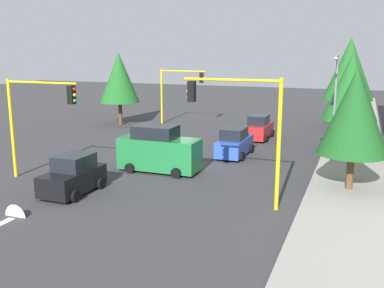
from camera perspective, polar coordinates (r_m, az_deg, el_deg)
ground_plane at (r=28.48m, az=-2.00°, el=-2.55°), size 120.00×120.00×0.00m
sidewalk_kerb at (r=31.17m, az=19.90°, el=-1.85°), size 80.00×4.00×0.15m
lane_arrow_near at (r=20.83m, az=-22.68°, el=-9.08°), size 2.40×1.10×1.10m
traffic_signal_near_left at (r=20.22m, az=6.29°, el=3.56°), size 0.36×4.59×5.99m
traffic_signal_near_right at (r=25.63m, az=-19.31°, el=4.16°), size 0.36×4.59×5.59m
traffic_signal_far_right at (r=42.78m, az=-1.65°, el=7.49°), size 0.36×4.59×5.29m
street_lamp_curbside at (r=29.14m, az=17.86°, el=5.91°), size 2.15×0.28×7.00m
tree_roadside_far at (r=43.40m, az=19.55°, el=9.06°), size 4.50×4.50×8.24m
tree_opposite_side at (r=43.33m, az=-9.33°, el=8.39°), size 3.78×3.78×6.89m
tree_roadside_near at (r=23.54m, az=20.14°, el=3.89°), size 3.48×3.48×6.33m
tree_roadside_mid at (r=33.45m, az=19.73°, el=6.93°), size 3.84×3.84×7.01m
delivery_van_green at (r=26.51m, az=-4.26°, el=-0.83°), size 2.22×4.80×2.77m
car_blue at (r=30.51m, az=5.46°, el=0.13°), size 4.12×1.98×1.98m
car_black at (r=23.37m, az=-15.01°, el=-3.97°), size 3.65×2.08×1.98m
car_red at (r=36.57m, az=8.58°, el=2.04°), size 4.00×1.93×1.98m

